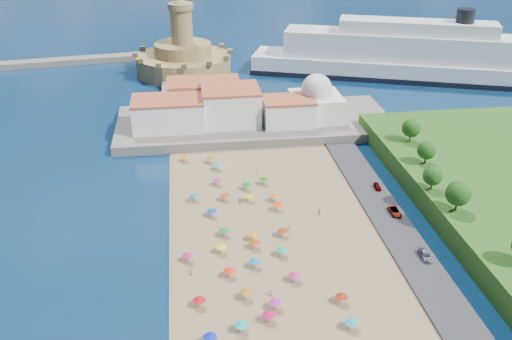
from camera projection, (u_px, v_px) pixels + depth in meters
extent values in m
plane|color=#071938|center=(253.00, 255.00, 123.43)|extent=(700.00, 700.00, 0.00)
cube|color=#59544C|center=(255.00, 123.00, 188.81)|extent=(90.00, 36.00, 3.00)
cube|color=#59544C|center=(186.00, 93.00, 217.41)|extent=(18.00, 70.00, 2.40)
cube|color=silver|center=(168.00, 114.00, 179.26)|extent=(22.00, 14.00, 9.00)
cube|color=silver|center=(231.00, 106.00, 182.98)|extent=(18.00, 16.00, 11.00)
cube|color=silver|center=(288.00, 112.00, 182.23)|extent=(16.00, 12.00, 8.00)
cube|color=silver|center=(204.00, 97.00, 192.90)|extent=(24.00, 14.00, 10.00)
cube|color=silver|center=(316.00, 107.00, 186.97)|extent=(16.00, 16.00, 8.00)
sphere|color=silver|center=(317.00, 89.00, 184.31)|extent=(10.00, 10.00, 10.00)
cylinder|color=silver|center=(317.00, 78.00, 182.63)|extent=(1.20, 1.20, 1.60)
cylinder|color=#9E804F|center=(184.00, 64.00, 242.82)|extent=(40.00, 40.00, 8.00)
cylinder|color=#9E804F|center=(183.00, 49.00, 239.94)|extent=(24.00, 24.00, 5.00)
cylinder|color=#9E804F|center=(182.00, 26.00, 235.73)|extent=(9.00, 9.00, 14.00)
cylinder|color=#9E804F|center=(180.00, 6.00, 232.09)|extent=(10.40, 10.40, 2.40)
cube|color=black|center=(411.00, 76.00, 237.54)|extent=(132.49, 64.09, 2.15)
cube|color=silver|center=(412.00, 69.00, 236.25)|extent=(131.41, 63.38, 7.96)
cube|color=silver|center=(415.00, 47.00, 232.14)|extent=(105.25, 51.04, 10.62)
cube|color=silver|center=(417.00, 27.00, 228.61)|extent=(62.45, 32.68, 5.31)
cylinder|color=black|center=(466.00, 16.00, 222.89)|extent=(7.08, 7.08, 5.31)
cylinder|color=gray|center=(275.00, 198.00, 143.43)|extent=(0.07, 0.07, 2.00)
cone|color=orange|center=(275.00, 195.00, 143.03)|extent=(2.50, 2.50, 0.60)
cylinder|color=gray|center=(249.00, 198.00, 143.29)|extent=(0.07, 0.07, 2.00)
cone|color=#CCC90B|center=(249.00, 195.00, 142.89)|extent=(2.50, 2.50, 0.60)
cylinder|color=gray|center=(264.00, 181.00, 151.69)|extent=(0.07, 0.07, 2.00)
cone|color=#1D6612|center=(264.00, 178.00, 151.29)|extent=(2.50, 2.50, 0.60)
cylinder|color=gray|center=(253.00, 237.00, 127.57)|extent=(0.07, 0.07, 2.00)
cone|color=#CA8208|center=(253.00, 233.00, 127.18)|extent=(2.50, 2.50, 0.60)
cylinder|color=gray|center=(185.00, 159.00, 164.26)|extent=(0.07, 0.07, 2.00)
cone|color=#C87208|center=(185.00, 156.00, 163.86)|extent=(2.50, 2.50, 0.60)
cylinder|color=gray|center=(225.00, 233.00, 129.00)|extent=(0.07, 0.07, 2.00)
cone|color=#157629|center=(225.00, 229.00, 128.60)|extent=(2.50, 2.50, 0.60)
cylinder|color=gray|center=(351.00, 325.00, 101.79)|extent=(0.07, 0.07, 2.00)
cone|color=#109693|center=(352.00, 321.00, 101.39)|extent=(2.50, 2.50, 0.60)
cylinder|color=gray|center=(241.00, 327.00, 101.19)|extent=(0.07, 0.07, 2.00)
cone|color=#119C93|center=(241.00, 324.00, 100.79)|extent=(2.50, 2.50, 0.60)
cylinder|color=gray|center=(282.00, 252.00, 122.10)|extent=(0.07, 0.07, 2.00)
cone|color=#109978|center=(282.00, 249.00, 121.70)|extent=(2.50, 2.50, 0.60)
cylinder|color=gray|center=(218.00, 182.00, 151.24)|extent=(0.07, 0.07, 2.00)
cone|color=#A42368|center=(218.00, 179.00, 150.85)|extent=(2.50, 2.50, 0.60)
cylinder|color=gray|center=(295.00, 278.00, 114.11)|extent=(0.07, 0.07, 2.00)
cone|color=#AA2459|center=(295.00, 274.00, 113.71)|extent=(2.50, 2.50, 0.60)
cylinder|color=gray|center=(188.00, 258.00, 120.30)|extent=(0.07, 0.07, 2.00)
cone|color=#A52356|center=(188.00, 254.00, 119.90)|extent=(2.50, 2.50, 0.60)
cylinder|color=gray|center=(283.00, 233.00, 128.92)|extent=(0.07, 0.07, 2.00)
cone|color=#8F2F0D|center=(283.00, 230.00, 128.52)|extent=(2.50, 2.50, 0.60)
cylinder|color=gray|center=(218.00, 167.00, 159.54)|extent=(0.07, 0.07, 2.00)
cone|color=#119A9D|center=(218.00, 164.00, 159.14)|extent=(2.50, 2.50, 0.60)
cylinder|color=gray|center=(246.00, 295.00, 109.24)|extent=(0.07, 0.07, 2.00)
cone|color=#9E680E|center=(246.00, 291.00, 108.84)|extent=(2.50, 2.50, 0.60)
cylinder|color=gray|center=(225.00, 198.00, 143.74)|extent=(0.07, 0.07, 2.00)
cone|color=#C03A0F|center=(225.00, 194.00, 143.34)|extent=(2.50, 2.50, 0.60)
cylinder|color=gray|center=(230.00, 273.00, 115.45)|extent=(0.07, 0.07, 2.00)
cone|color=#FA260B|center=(230.00, 270.00, 115.05)|extent=(2.50, 2.50, 0.60)
cylinder|color=gray|center=(255.00, 264.00, 118.35)|extent=(0.07, 0.07, 2.00)
cone|color=#116B9D|center=(255.00, 260.00, 117.95)|extent=(2.50, 2.50, 0.60)
cylinder|color=gray|center=(276.00, 305.00, 106.69)|extent=(0.07, 0.07, 2.00)
cone|color=#A6238D|center=(276.00, 301.00, 106.29)|extent=(2.50, 2.50, 0.60)
cylinder|color=gray|center=(212.00, 213.00, 136.80)|extent=(0.07, 0.07, 2.00)
cone|color=#0D3BA9|center=(212.00, 210.00, 136.40)|extent=(2.50, 2.50, 0.60)
cylinder|color=gray|center=(278.00, 207.00, 139.39)|extent=(0.07, 0.07, 2.00)
cone|color=#FF370B|center=(278.00, 204.00, 138.99)|extent=(2.50, 2.50, 0.60)
cylinder|color=gray|center=(195.00, 198.00, 143.63)|extent=(0.07, 0.07, 2.00)
cone|color=#0E7487|center=(194.00, 195.00, 143.23)|extent=(2.50, 2.50, 0.60)
cylinder|color=gray|center=(247.00, 187.00, 149.04)|extent=(0.07, 0.07, 2.00)
cone|color=#126A1E|center=(247.00, 183.00, 148.64)|extent=(2.50, 2.50, 0.60)
cylinder|color=gray|center=(341.00, 299.00, 108.20)|extent=(0.07, 0.07, 2.00)
cone|color=maroon|center=(342.00, 295.00, 107.80)|extent=(2.50, 2.50, 0.60)
cylinder|color=gray|center=(255.00, 245.00, 124.69)|extent=(0.07, 0.07, 2.00)
cone|color=#94400D|center=(255.00, 241.00, 124.29)|extent=(2.50, 2.50, 0.60)
cylinder|color=gray|center=(210.00, 160.00, 163.62)|extent=(0.07, 0.07, 2.00)
cone|color=#875B0C|center=(210.00, 157.00, 163.23)|extent=(2.50, 2.50, 0.60)
cylinder|color=gray|center=(210.00, 339.00, 98.49)|extent=(0.07, 0.07, 2.00)
cone|color=#0D1CAC|center=(210.00, 335.00, 98.09)|extent=(2.50, 2.50, 0.60)
cylinder|color=gray|center=(200.00, 303.00, 107.27)|extent=(0.07, 0.07, 2.00)
cone|color=#AA0D18|center=(199.00, 299.00, 106.87)|extent=(2.50, 2.50, 0.60)
cylinder|color=gray|center=(221.00, 249.00, 123.12)|extent=(0.07, 0.07, 2.00)
cone|color=#D8E20C|center=(221.00, 246.00, 122.72)|extent=(2.50, 2.50, 0.60)
cylinder|color=gray|center=(269.00, 318.00, 103.53)|extent=(0.07, 0.07, 2.00)
cone|color=#B30E48|center=(269.00, 314.00, 103.14)|extent=(2.50, 2.50, 0.60)
imported|color=tan|center=(239.00, 201.00, 142.50)|extent=(0.94, 0.78, 1.75)
imported|color=tan|center=(271.00, 292.00, 110.33)|extent=(0.84, 0.59, 1.62)
imported|color=tan|center=(290.00, 226.00, 131.85)|extent=(0.63, 0.70, 1.61)
imported|color=tan|center=(189.00, 202.00, 142.12)|extent=(1.15, 0.89, 1.56)
imported|color=tan|center=(319.00, 212.00, 137.75)|extent=(1.25, 1.60, 1.70)
imported|color=tan|center=(190.00, 272.00, 116.16)|extent=(0.95, 0.98, 1.59)
imported|color=tan|center=(258.00, 172.00, 157.04)|extent=(0.98, 1.28, 1.75)
imported|color=gray|center=(377.00, 186.00, 148.92)|extent=(1.80, 3.81, 1.26)
imported|color=gray|center=(425.00, 255.00, 120.89)|extent=(2.04, 4.85, 1.40)
imported|color=gray|center=(395.00, 211.00, 137.34)|extent=(2.32, 4.91, 1.36)
cylinder|color=#382314|center=(456.00, 205.00, 127.82)|extent=(0.50, 0.50, 3.16)
sphere|color=#14380F|center=(458.00, 193.00, 126.56)|extent=(5.69, 5.69, 5.69)
cylinder|color=#382314|center=(431.00, 185.00, 137.05)|extent=(0.50, 0.50, 2.62)
sphere|color=#14380F|center=(433.00, 176.00, 136.00)|extent=(4.72, 4.72, 4.72)
cylinder|color=#382314|center=(425.00, 159.00, 149.97)|extent=(0.50, 0.50, 2.71)
sphere|color=#14380F|center=(427.00, 150.00, 148.89)|extent=(4.88, 4.88, 4.88)
cylinder|color=#382314|center=(410.00, 137.00, 163.06)|extent=(0.50, 0.50, 2.96)
sphere|color=#14380F|center=(411.00, 128.00, 161.88)|extent=(5.34, 5.34, 5.34)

